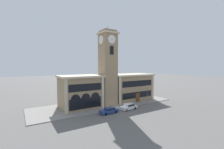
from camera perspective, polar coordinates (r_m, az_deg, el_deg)
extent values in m
plane|color=#605E5B|center=(38.21, 2.29, -13.12)|extent=(300.00, 300.00, 0.00)
cube|color=gray|center=(43.20, -2.41, -11.08)|extent=(39.71, 12.26, 0.15)
cube|color=#937A5B|center=(40.83, -1.60, 1.67)|extent=(3.98, 3.98, 19.28)
cube|color=beige|center=(41.74, -1.62, 15.34)|extent=(4.68, 4.68, 0.45)
cube|color=#937A5B|center=(41.85, -1.63, 16.04)|extent=(3.66, 3.66, 0.60)
cylinder|color=#4C4C51|center=(42.06, -1.63, 17.24)|extent=(0.10, 0.10, 1.20)
cylinder|color=silver|center=(39.68, -0.08, 13.27)|extent=(2.23, 0.10, 2.23)
cylinder|color=black|center=(39.62, -0.03, 13.29)|extent=(0.18, 0.04, 0.18)
cylinder|color=silver|center=(40.41, -4.18, 13.08)|extent=(0.10, 2.23, 2.23)
cylinder|color=black|center=(40.38, -4.27, 13.09)|extent=(0.04, 0.18, 0.18)
cube|color=black|center=(39.30, -0.09, 9.23)|extent=(1.11, 0.10, 2.20)
cube|color=#937A5B|center=(39.78, -11.98, -6.67)|extent=(10.00, 7.32, 7.91)
cube|color=beige|center=(39.28, -12.05, -0.66)|extent=(10.70, 8.02, 0.45)
cube|color=beige|center=(34.91, -17.08, -8.14)|extent=(0.70, 0.16, 7.91)
cube|color=beige|center=(38.34, -3.44, -6.98)|extent=(0.70, 0.16, 7.91)
cube|color=black|center=(36.10, -9.97, -4.87)|extent=(8.20, 0.10, 1.74)
cube|color=black|center=(36.83, -9.91, -10.73)|extent=(8.00, 0.10, 2.53)
cylinder|color=black|center=(35.69, -13.69, -9.14)|extent=(2.20, 0.06, 2.20)
cylinder|color=black|center=(36.54, -9.92, -8.80)|extent=(2.20, 0.06, 2.20)
cylinder|color=black|center=(37.53, -6.35, -8.45)|extent=(2.20, 0.06, 2.20)
cube|color=#937A5B|center=(47.88, 6.80, -5.02)|extent=(13.57, 7.32, 7.79)
cube|color=beige|center=(47.46, 6.83, -0.09)|extent=(14.27, 8.02, 0.45)
cube|color=beige|center=(41.11, 3.06, -6.37)|extent=(0.70, 0.16, 7.79)
cube|color=beige|center=(49.58, 15.34, -4.83)|extent=(0.70, 0.16, 7.79)
cube|color=black|center=(44.87, 9.79, -3.39)|extent=(11.13, 0.10, 1.71)
cube|color=#5B3319|center=(45.54, 9.75, -8.66)|extent=(1.50, 0.12, 2.80)
cube|color=black|center=(45.38, 9.75, -7.62)|extent=(11.13, 0.10, 1.74)
cube|color=navy|center=(34.99, -1.17, -13.79)|extent=(4.49, 2.00, 0.66)
cube|color=navy|center=(34.93, -0.93, -12.86)|extent=(2.20, 1.67, 0.46)
cube|color=black|center=(34.93, -0.93, -12.86)|extent=(2.12, 1.70, 0.34)
cylinder|color=black|center=(33.73, -2.39, -14.78)|extent=(0.67, 0.26, 0.65)
cylinder|color=black|center=(34.92, -3.78, -14.15)|extent=(0.67, 0.26, 0.65)
cylinder|color=black|center=(35.24, 1.41, -13.98)|extent=(0.67, 0.26, 0.65)
cylinder|color=black|center=(36.38, -0.06, -13.42)|extent=(0.67, 0.26, 0.65)
cube|color=silver|center=(38.11, 6.35, -12.35)|extent=(4.65, 2.09, 0.72)
cube|color=silver|center=(38.06, 6.56, -11.37)|extent=(2.28, 1.75, 0.57)
cube|color=black|center=(38.06, 6.56, -11.37)|extent=(2.20, 1.78, 0.43)
cylinder|color=black|center=(36.71, 5.53, -13.32)|extent=(0.63, 0.26, 0.61)
cylinder|color=black|center=(37.84, 3.91, -12.80)|extent=(0.63, 0.26, 0.61)
cylinder|color=black|center=(38.56, 8.73, -12.52)|extent=(0.63, 0.26, 0.61)
cylinder|color=black|center=(39.64, 7.10, -12.07)|extent=(0.63, 0.26, 0.61)
cylinder|color=#4C4C51|center=(45.03, 13.28, -7.45)|extent=(0.12, 0.12, 4.64)
sphere|color=silver|center=(44.64, 13.32, -4.29)|extent=(0.36, 0.36, 0.36)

